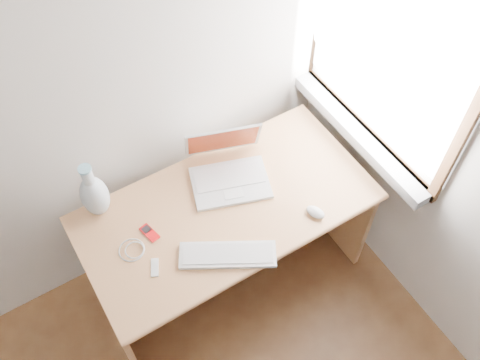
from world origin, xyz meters
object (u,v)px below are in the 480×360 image
laptop (225,170)px  vase (94,195)px  desk (219,217)px  external_keyboard (228,255)px

laptop → vase: bearing=-174.0°
desk → vase: bearing=158.7°
external_keyboard → desk: bearing=98.1°
desk → laptop: size_ratio=3.22×
desk → laptop: laptop is taller
external_keyboard → vase: bearing=157.1°
desk → vase: 0.63m
desk → external_keyboard: bearing=-112.1°
laptop → external_keyboard: size_ratio=0.99×
desk → external_keyboard: 0.39m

